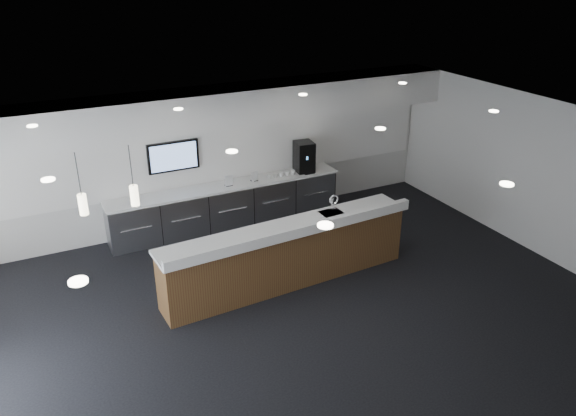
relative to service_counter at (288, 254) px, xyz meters
name	(u,v)px	position (x,y,z in m)	size (l,w,h in m)	color
ground	(308,313)	(-0.13, -0.99, -0.58)	(10.00, 10.00, 0.00)	black
ceiling	(311,137)	(-0.13, -0.99, 2.42)	(10.00, 8.00, 0.02)	black
back_wall	(219,155)	(-0.13, 3.01, 0.92)	(10.00, 0.02, 3.00)	silver
right_wall	(541,178)	(4.87, -0.99, 0.92)	(0.02, 8.00, 3.00)	silver
soffit_bulkhead	(224,106)	(-0.13, 2.56, 2.07)	(10.00, 0.90, 0.70)	white
alcove_panel	(219,151)	(-0.13, 2.98, 1.02)	(9.80, 0.06, 1.40)	white
back_credenza	(227,205)	(-0.13, 2.65, -0.10)	(5.06, 0.66, 0.95)	gray
wall_tv	(173,156)	(-1.13, 2.92, 1.07)	(1.05, 0.08, 0.62)	black
pendant_left	(134,195)	(-2.53, -0.19, 1.67)	(0.12, 0.12, 0.30)	#FFF3C6
pendant_right	(83,204)	(-3.23, -0.19, 1.67)	(0.12, 0.12, 0.30)	#FFF3C6
ceiling_can_lights	(311,139)	(-0.13, -0.99, 2.39)	(7.00, 5.00, 0.02)	white
service_counter	(288,254)	(0.00, 0.00, 0.00)	(4.68, 1.02, 1.49)	#502F1A
coffee_machine	(304,157)	(1.72, 2.65, 0.71)	(0.43, 0.53, 0.67)	black
info_sign_left	(229,181)	(-0.10, 2.56, 0.49)	(0.17, 0.02, 0.24)	white
info_sign_right	(255,176)	(0.49, 2.57, 0.48)	(0.17, 0.02, 0.22)	white
cup_0	(293,172)	(1.39, 2.56, 0.42)	(0.11, 0.11, 0.10)	white
cup_1	(287,173)	(1.25, 2.56, 0.42)	(0.11, 0.11, 0.10)	white
cup_2	(281,174)	(1.11, 2.56, 0.42)	(0.11, 0.11, 0.10)	white
cup_3	(275,175)	(0.97, 2.56, 0.42)	(0.11, 0.11, 0.10)	white
cup_4	(269,177)	(0.83, 2.56, 0.42)	(0.11, 0.11, 0.10)	white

